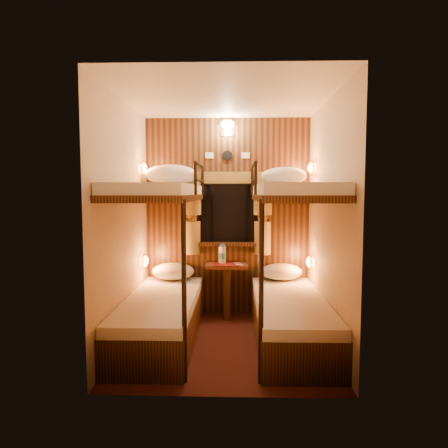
{
  "coord_description": "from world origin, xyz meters",
  "views": [
    {
      "loc": [
        0.1,
        -3.87,
        1.5
      ],
      "look_at": [
        -0.02,
        0.15,
        1.18
      ],
      "focal_mm": 32.0,
      "sensor_mm": 36.0,
      "label": 1
    }
  ],
  "objects_px": {
    "bunk_left": "(161,286)",
    "table": "(227,283)",
    "bunk_right": "(290,287)",
    "bottle_left": "(221,255)",
    "bottle_right": "(223,255)"
  },
  "relations": [
    {
      "from": "bunk_left",
      "to": "table",
      "type": "relative_size",
      "value": 2.9
    },
    {
      "from": "table",
      "to": "bottle_left",
      "type": "height_order",
      "value": "bottle_left"
    },
    {
      "from": "bunk_left",
      "to": "bunk_right",
      "type": "relative_size",
      "value": 1.0
    },
    {
      "from": "bottle_right",
      "to": "bottle_left",
      "type": "bearing_deg",
      "value": 123.6
    },
    {
      "from": "bunk_left",
      "to": "table",
      "type": "xyz_separation_m",
      "value": [
        0.65,
        0.78,
        -0.14
      ]
    },
    {
      "from": "bottle_left",
      "to": "bottle_right",
      "type": "relative_size",
      "value": 0.94
    },
    {
      "from": "bunk_left",
      "to": "bottle_right",
      "type": "bearing_deg",
      "value": 52.68
    },
    {
      "from": "bunk_right",
      "to": "bottle_left",
      "type": "xyz_separation_m",
      "value": [
        -0.72,
        0.82,
        0.19
      ]
    },
    {
      "from": "bunk_left",
      "to": "table",
      "type": "bearing_deg",
      "value": 50.33
    },
    {
      "from": "bottle_right",
      "to": "bunk_left",
      "type": "bearing_deg",
      "value": -127.32
    },
    {
      "from": "table",
      "to": "bottle_right",
      "type": "bearing_deg",
      "value": 173.82
    },
    {
      "from": "bunk_right",
      "to": "bottle_left",
      "type": "bearing_deg",
      "value": 131.2
    },
    {
      "from": "bunk_left",
      "to": "table",
      "type": "height_order",
      "value": "bunk_left"
    },
    {
      "from": "bunk_right",
      "to": "bottle_right",
      "type": "xyz_separation_m",
      "value": [
        -0.7,
        0.79,
        0.2
      ]
    },
    {
      "from": "table",
      "to": "bottle_left",
      "type": "xyz_separation_m",
      "value": [
        -0.07,
        0.04,
        0.33
      ]
    }
  ]
}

